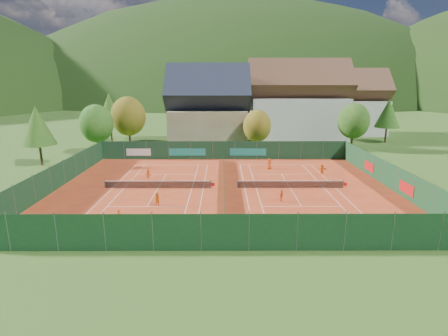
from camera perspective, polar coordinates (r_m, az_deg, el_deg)
ground at (r=42.31m, az=0.01°, el=-3.32°), size 600.00×600.00×0.00m
clay_pad at (r=42.31m, az=0.01°, el=-3.28°), size 40.00×32.00×0.01m
court_markings_left at (r=43.02m, az=-10.72°, el=-3.23°), size 11.03×23.83×0.00m
court_markings_right at (r=43.08m, az=10.73°, el=-3.20°), size 11.03×23.83×0.00m
tennis_net_left at (r=42.85m, az=-10.55°, el=-2.60°), size 13.30×0.10×1.02m
tennis_net_right at (r=42.97m, az=10.96°, el=-2.57°), size 13.30×0.10×1.02m
court_divider at (r=42.16m, az=0.01°, el=-2.64°), size 0.03×28.80×1.00m
fence_north at (r=57.46m, az=-0.51°, el=2.89°), size 40.00×0.10×3.00m
fence_south at (r=26.80m, az=0.15°, el=-10.49°), size 40.00×0.04×3.00m
fence_west at (r=46.34m, az=-25.56°, el=-1.23°), size 0.04×32.00×3.00m
fence_east at (r=46.53m, az=25.47°, el=-1.18°), size 0.09×32.00×3.00m
chalet at (r=70.68m, az=-2.55°, el=9.21°), size 16.20×12.00×16.00m
hotel_block_a at (r=78.24m, az=11.88°, el=9.96°), size 21.60×11.00×17.25m
hotel_block_b at (r=89.80m, az=19.68°, el=9.46°), size 17.28×10.00×15.50m
tree_west_front at (r=64.61m, az=-20.12°, el=6.81°), size 5.72×5.72×8.69m
tree_west_mid at (r=69.04m, az=-15.35°, el=8.15°), size 6.44×6.44×9.78m
tree_west_back at (r=78.32m, az=-18.18°, el=9.10°), size 5.60×5.60×10.00m
tree_center at (r=63.17m, az=5.42°, el=6.84°), size 5.01×5.01×7.60m
tree_east_front at (r=69.14m, az=20.41°, el=7.22°), size 5.72×5.72×8.69m
tree_east_mid at (r=80.30m, az=25.23°, el=8.09°), size 5.04×5.04×9.00m
tree_west_side at (r=59.67m, az=-28.20°, el=6.11°), size 5.04×5.04×9.00m
tree_east_back at (r=84.73m, az=18.02°, el=9.44°), size 7.15×7.15×10.86m
mountain_backdrop at (r=280.27m, az=5.67°, el=3.31°), size 820.00×530.00×242.00m
ball_hopper at (r=34.17m, az=20.33°, el=-7.55°), size 0.34×0.34×0.80m
loose_ball_0 at (r=38.86m, az=-17.31°, el=-5.51°), size 0.07×0.07×0.07m
loose_ball_1 at (r=35.49m, az=12.55°, el=-7.08°), size 0.07×0.07×0.07m
loose_ball_2 at (r=47.22m, az=1.84°, el=-1.39°), size 0.07×0.07×0.07m
loose_ball_3 at (r=50.49m, az=-6.60°, el=-0.46°), size 0.07×0.07×0.07m
player_left_near at (r=33.21m, az=-16.76°, el=-7.67°), size 0.53×0.39×1.34m
player_left_mid at (r=36.80m, az=-10.83°, el=-5.07°), size 0.78×0.65×1.45m
player_left_far at (r=46.77m, az=-12.27°, el=-1.04°), size 0.95×0.64×1.37m
player_right_near at (r=38.09m, az=9.34°, el=-4.44°), size 0.69×0.83×1.32m
player_right_far_a at (r=51.57m, az=7.42°, el=0.70°), size 0.87×0.67×1.58m
player_right_far_b at (r=49.67m, az=15.70°, el=-0.25°), size 1.48×0.56×1.57m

